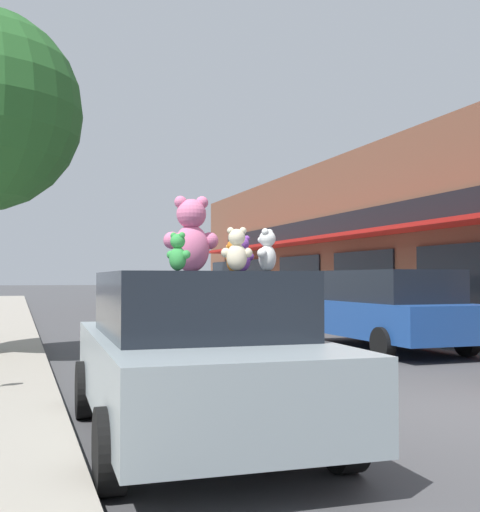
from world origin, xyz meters
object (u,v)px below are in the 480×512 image
object	(u,v)px
plush_art_car	(194,353)
teddy_bear_orange	(234,256)
teddy_bear_purple	(242,254)
teddy_bear_green	(178,252)
teddy_bear_white	(267,251)
parked_car_far_center	(383,307)
teddy_bear_cream	(237,250)
teddy_bear_giant	(191,236)
parked_car_far_right	(264,300)

from	to	relation	value
plush_art_car	teddy_bear_orange	world-z (taller)	teddy_bear_orange
teddy_bear_purple	teddy_bear_orange	bearing A→B (deg)	-106.36
teddy_bear_green	teddy_bear_white	world-z (taller)	teddy_bear_white
teddy_bear_orange	teddy_bear_green	bearing A→B (deg)	7.07
teddy_bear_purple	parked_car_far_center	bearing A→B (deg)	-131.39
teddy_bear_cream	teddy_bear_white	bearing A→B (deg)	-132.54
teddy_bear_cream	teddy_bear_white	xyz separation A→B (m)	(0.32, 0.18, 0.00)
teddy_bear_cream	teddy_bear_green	xyz separation A→B (m)	(-0.47, 0.02, -0.02)
teddy_bear_giant	teddy_bear_purple	size ratio (longest dim) A/B	2.45
teddy_bear_orange	teddy_bear_white	world-z (taller)	teddy_bear_white
teddy_bear_orange	teddy_bear_purple	distance (m)	1.02
plush_art_car	teddy_bear_orange	xyz separation A→B (m)	(0.50, 0.32, 0.92)
plush_art_car	teddy_bear_green	size ratio (longest dim) A/B	14.14
teddy_bear_green	teddy_bear_purple	bearing A→B (deg)	-100.36
teddy_bear_giant	parked_car_far_center	xyz separation A→B (m)	(5.62, 5.60, -1.03)
teddy_bear_white	teddy_bear_purple	bearing A→B (deg)	-97.78
teddy_bear_purple	teddy_bear_green	size ratio (longest dim) A/B	1.04
plush_art_car	teddy_bear_orange	distance (m)	1.09
teddy_bear_purple	teddy_bear_white	xyz separation A→B (m)	(0.15, -0.19, 0.02)
teddy_bear_cream	teddy_bear_purple	distance (m)	0.40
teddy_bear_green	parked_car_far_center	distance (m)	9.24
teddy_bear_giant	teddy_bear_green	bearing A→B (deg)	80.50
plush_art_car	teddy_bear_giant	bearing A→B (deg)	82.26
teddy_bear_giant	teddy_bear_green	size ratio (longest dim) A/B	2.54
teddy_bear_white	parked_car_far_center	world-z (taller)	teddy_bear_white
teddy_bear_cream	teddy_bear_green	world-z (taller)	teddy_bear_cream
teddy_bear_giant	parked_car_far_right	distance (m)	13.75
teddy_bear_purple	parked_car_far_right	world-z (taller)	teddy_bear_purple
parked_car_far_center	parked_car_far_right	size ratio (longest dim) A/B	1.02
teddy_bear_orange	teddy_bear_white	xyz separation A→B (m)	(-0.10, -1.17, 0.00)
plush_art_car	parked_car_far_center	xyz separation A→B (m)	(5.67, 5.91, 0.08)
parked_car_far_center	teddy_bear_white	bearing A→B (deg)	-127.98
plush_art_car	teddy_bear_purple	size ratio (longest dim) A/B	13.65
teddy_bear_purple	teddy_bear_white	bearing A→B (deg)	127.65
teddy_bear_purple	parked_car_far_right	distance (m)	14.55
parked_car_far_center	teddy_bear_giant	bearing A→B (deg)	-135.10
teddy_bear_purple	teddy_bear_giant	bearing A→B (deg)	-80.99
teddy_bear_orange	teddy_bear_green	distance (m)	1.60
teddy_bear_orange	teddy_bear_purple	bearing A→B (deg)	26.54
teddy_bear_green	teddy_bear_white	size ratio (longest dim) A/B	0.84
teddy_bear_giant	teddy_bear_purple	xyz separation A→B (m)	(0.19, -0.97, -0.21)
teddy_bear_cream	plush_art_car	bearing A→B (deg)	-67.04
plush_art_car	teddy_bear_purple	world-z (taller)	teddy_bear_purple
plush_art_car	teddy_bear_white	xyz separation A→B (m)	(0.39, -0.85, 0.92)
teddy_bear_orange	plush_art_car	bearing A→B (deg)	-15.91
teddy_bear_giant	teddy_bear_cream	bearing A→B (deg)	100.14
teddy_bear_giant	teddy_bear_purple	world-z (taller)	teddy_bear_giant
teddy_bear_cream	parked_car_far_center	size ratio (longest dim) A/B	0.07
teddy_bear_purple	teddy_bear_green	distance (m)	0.72
plush_art_car	teddy_bear_cream	world-z (taller)	teddy_bear_cream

